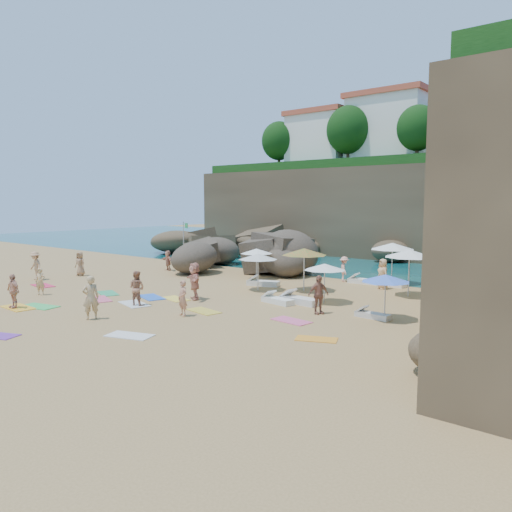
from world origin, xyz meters
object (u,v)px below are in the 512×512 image
Objects in this scene: person_stand_0 at (40,282)px; person_stand_4 at (383,274)px; parasol_2 at (447,271)px; person_stand_2 at (344,269)px; parasol_1 at (392,246)px; lounger_0 at (391,284)px; flag_pole at (184,238)px; person_stand_1 at (137,288)px; person_stand_6 at (91,298)px; parasol_0 at (256,251)px; rock_outcrop at (236,272)px; person_stand_3 at (318,295)px; person_stand_5 at (168,260)px.

person_stand_0 is 18.87m from person_stand_4.
parasol_2 reaches higher than person_stand_2.
parasol_1 is at bearing 16.28° from person_stand_0.
parasol_2 is 6.64m from lounger_0.
person_stand_0 is at bearing -77.57° from flag_pole.
person_stand_0 is at bearing -2.04° from person_stand_1.
parasol_0 is at bearing -146.68° from person_stand_6.
lounger_0 is (16.28, 1.37, -2.05)m from flag_pole.
flag_pole is 1.82× the size of person_stand_6.
person_stand_6 is at bearing -133.85° from parasol_2.
person_stand_2 is at bearing 4.93° from flag_pole.
person_stand_6 is (-11.01, -11.46, -0.87)m from parasol_2.
person_stand_6 reaches higher than person_stand_2.
parasol_1 reaches higher than person_stand_6.
person_stand_3 is (11.76, -7.80, 0.87)m from rock_outcrop.
person_stand_4 is at bearing 30.48° from person_stand_3.
lounger_0 is 1.39m from person_stand_4.
parasol_1 is 1.41× the size of person_stand_6.
person_stand_2 is 3.16m from person_stand_4.
parasol_1 is 1.47× the size of lounger_0.
person_stand_6 reaches higher than person_stand_4.
person_stand_1 is (4.03, -11.77, 0.85)m from rock_outcrop.
flag_pole is 14.77m from person_stand_1.
person_stand_1 reaches higher than person_stand_5.
parasol_2 is at bearing -7.27° from parasol_0.
lounger_0 is 1.22× the size of person_stand_5.
parasol_1 is 1.27× the size of parasol_2.
person_stand_0 is at bearing -75.16° from person_stand_6.
parasol_0 is 1.19× the size of person_stand_4.
parasol_2 reaches higher than person_stand_4.
person_stand_3 reaches higher than lounger_0.
person_stand_1 reaches higher than person_stand_0.
flag_pole is at bearing 58.72° from person_stand_2.
parasol_1 is 9.95m from person_stand_3.
rock_outcrop is 5.62× the size of person_stand_2.
parasol_1 is 20.17m from person_stand_0.
parasol_2 reaches higher than person_stand_1.
person_stand_1 is at bearing -116.34° from parasol_1.
flag_pole is at bearing 92.19° from person_stand_3.
lounger_0 is at bearing -135.02° from person_stand_1.
flag_pole is at bearing 169.95° from parasol_0.
parasol_0 is 12.68m from parasol_2.
flag_pole is 2.03× the size of person_stand_1.
parasol_0 is at bearing -101.62° from person_stand_1.
person_stand_2 is at bearing 28.54° from person_stand_5.
flag_pole reaches higher than parasol_1.
parasol_1 is 17.86m from person_stand_6.
parasol_2 reaches higher than person_stand_6.
flag_pole is 16.08m from parasol_1.
person_stand_3 is 1.00× the size of person_stand_4.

